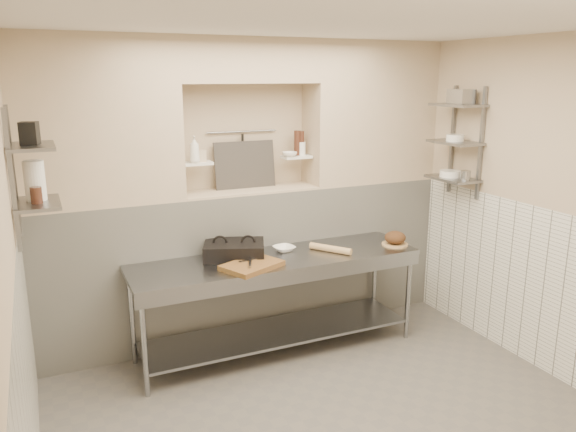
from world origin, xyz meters
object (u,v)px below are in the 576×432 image
prep_table (277,285)px  jug_left (35,181)px  bread_loaf (395,237)px  bowl_alcove (290,154)px  panini_press (234,250)px  cutting_board (252,266)px  bottle_soap (194,149)px  mixing_bowl (284,249)px  rolling_pin (330,249)px

prep_table → jug_left: jug_left is taller
bread_loaf → bowl_alcove: bearing=141.8°
prep_table → panini_press: 0.50m
prep_table → cutting_board: 0.44m
prep_table → cutting_board: cutting_board is taller
jug_left → bottle_soap: bearing=24.4°
bread_loaf → bowl_alcove: size_ratio=1.40×
bottle_soap → mixing_bowl: bearing=-27.4°
bread_loaf → bowl_alcove: (-0.81, 0.64, 0.76)m
panini_press → bottle_soap: (-0.23, 0.36, 0.86)m
panini_press → prep_table: bearing=-3.3°
mixing_bowl → bottle_soap: 1.21m
bowl_alcove → jug_left: (-2.25, -0.61, 0.02)m
panini_press → bread_loaf: (1.52, -0.26, 0.00)m
bread_loaf → rolling_pin: bearing=174.5°
cutting_board → mixing_bowl: 0.54m
cutting_board → rolling_pin: 0.82m
rolling_pin → prep_table: bearing=175.0°
cutting_board → rolling_pin: bearing=8.0°
panini_press → mixing_bowl: panini_press is taller
mixing_bowl → bread_loaf: 1.07m
mixing_bowl → bowl_alcove: size_ratio=1.34×
rolling_pin → panini_press: bearing=166.8°
prep_table → bread_loaf: (1.18, -0.11, 0.33)m
mixing_bowl → bread_loaf: bearing=-14.1°
mixing_bowl → rolling_pin: (0.38, -0.20, 0.01)m
mixing_bowl → jug_left: size_ratio=0.68×
rolling_pin → bread_loaf: bread_loaf is taller
prep_table → bottle_soap: 1.42m
bread_loaf → jug_left: size_ratio=0.71×
bowl_alcove → jug_left: 2.33m
bread_loaf → bowl_alcove: bowl_alcove is taller
panini_press → bottle_soap: bearing=143.1°
rolling_pin → bottle_soap: bottle_soap is taller
mixing_bowl → bottle_soap: (-0.71, 0.37, 0.91)m
prep_table → panini_press: bearing=155.5°
panini_press → bowl_alcove: size_ratio=4.35×
panini_press → rolling_pin: size_ratio=1.52×
mixing_bowl → rolling_pin: size_ratio=0.47×
bread_loaf → bottle_soap: (-1.75, 0.63, 0.86)m
panini_press → jug_left: jug_left is taller
bread_loaf → bottle_soap: bearing=160.2°
bottle_soap → bread_loaf: bearing=-19.8°
bowl_alcove → jug_left: size_ratio=0.51×
rolling_pin → cutting_board: bearing=-172.0°
cutting_board → panini_press: bearing=98.2°
mixing_bowl → bottle_soap: bearing=152.6°
bottle_soap → bowl_alcove: 0.94m
cutting_board → bread_loaf: (1.48, 0.05, 0.05)m
panini_press → jug_left: 1.74m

